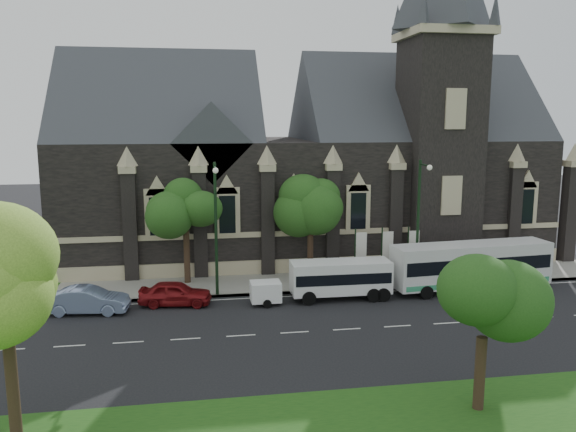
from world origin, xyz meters
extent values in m
plane|color=black|center=(0.00, 0.00, 0.00)|extent=(160.00, 160.00, 0.00)
cube|color=gray|center=(0.00, 9.50, 0.07)|extent=(80.00, 5.00, 0.15)
cube|color=black|center=(4.00, 19.50, 5.00)|extent=(40.00, 15.00, 10.00)
cube|color=#31343A|center=(-8.00, 19.50, 10.00)|extent=(16.00, 15.00, 15.00)
cube|color=#31343A|center=(14.00, 19.50, 10.00)|extent=(20.00, 15.00, 15.00)
cube|color=#31343A|center=(-4.00, 15.00, 10.00)|extent=(6.00, 6.00, 6.00)
cube|color=black|center=(14.00, 13.50, 9.00)|extent=(5.50, 5.50, 18.00)
cube|color=#BDB188|center=(14.00, 13.50, 18.20)|extent=(6.20, 6.20, 0.60)
cube|color=#BDB188|center=(4.00, 11.96, 3.20)|extent=(40.00, 0.22, 0.40)
cube|color=#BDB188|center=(4.00, 11.96, 0.60)|extent=(40.00, 0.25, 1.20)
cube|color=black|center=(2.00, 11.82, 4.80)|extent=(1.20, 0.12, 2.80)
cylinder|color=black|center=(-12.00, -9.00, 2.20)|extent=(0.44, 0.44, 4.40)
sphere|color=olive|center=(-12.00, -9.00, 6.22)|extent=(4.16, 4.16, 4.16)
sphere|color=olive|center=(-11.22, -8.22, 7.00)|extent=(3.12, 3.12, 3.12)
cylinder|color=black|center=(6.00, -9.50, 1.54)|extent=(0.44, 0.44, 3.08)
sphere|color=#214F18|center=(6.00, -9.50, 4.48)|extent=(3.20, 3.20, 3.20)
sphere|color=#214F18|center=(6.60, -8.90, 5.08)|extent=(2.40, 2.40, 2.40)
cylinder|color=black|center=(3.00, 10.50, 1.98)|extent=(0.44, 0.44, 3.96)
sphere|color=#214F18|center=(3.00, 10.50, 5.64)|extent=(3.84, 3.84, 3.84)
sphere|color=#214F18|center=(3.72, 11.22, 6.36)|extent=(2.88, 2.88, 2.88)
cylinder|color=black|center=(-6.00, 10.50, 1.98)|extent=(0.44, 0.44, 3.96)
sphere|color=#214F18|center=(-6.00, 10.50, 5.57)|extent=(3.68, 3.68, 3.68)
sphere|color=#214F18|center=(-5.31, 11.19, 6.26)|extent=(2.76, 2.76, 2.76)
cylinder|color=black|center=(10.00, 7.30, 4.50)|extent=(0.20, 0.20, 9.00)
cylinder|color=black|center=(10.00, 6.50, 8.70)|extent=(0.10, 1.60, 0.10)
sphere|color=silver|center=(10.00, 5.70, 8.60)|extent=(0.36, 0.36, 0.36)
cylinder|color=black|center=(-4.00, 7.30, 4.50)|extent=(0.20, 0.20, 9.00)
cylinder|color=black|center=(-4.00, 6.50, 8.70)|extent=(0.10, 1.60, 0.10)
sphere|color=silver|center=(-4.00, 5.70, 8.60)|extent=(0.36, 0.36, 0.36)
cylinder|color=black|center=(6.00, 9.00, 2.00)|extent=(0.10, 0.10, 4.00)
cube|color=white|center=(6.45, 9.00, 2.60)|extent=(0.80, 0.04, 2.20)
cylinder|color=black|center=(8.00, 9.00, 2.00)|extent=(0.10, 0.10, 4.00)
cube|color=white|center=(8.45, 9.00, 2.60)|extent=(0.80, 0.04, 2.20)
cylinder|color=black|center=(10.00, 9.00, 2.00)|extent=(0.10, 0.10, 4.00)
cube|color=white|center=(10.45, 9.00, 2.60)|extent=(0.80, 0.04, 2.20)
cube|color=silver|center=(13.45, 5.95, 1.87)|extent=(11.43, 3.27, 2.84)
cube|color=black|center=(13.45, 5.95, 2.04)|extent=(10.99, 3.27, 0.92)
cube|color=#359264|center=(13.45, 5.95, 0.75)|extent=(10.98, 3.26, 0.35)
cylinder|color=black|center=(9.62, 4.45, 0.45)|extent=(0.92, 0.35, 0.90)
cylinder|color=black|center=(9.42, 6.80, 0.45)|extent=(0.92, 0.35, 0.90)
cylinder|color=black|center=(16.92, 5.06, 0.45)|extent=(0.92, 0.35, 0.90)
cylinder|color=black|center=(16.73, 7.40, 0.45)|extent=(0.92, 0.35, 0.90)
cylinder|color=black|center=(18.05, 5.15, 0.45)|extent=(0.92, 0.35, 0.90)
cylinder|color=black|center=(17.85, 7.49, 0.45)|extent=(0.92, 0.35, 0.90)
cube|color=white|center=(4.03, 5.50, 1.49)|extent=(6.59, 2.14, 2.08)
cube|color=black|center=(4.03, 5.50, 1.57)|extent=(6.33, 2.17, 0.71)
cylinder|color=black|center=(1.72, 4.49, 0.45)|extent=(0.90, 0.29, 0.90)
cylinder|color=black|center=(1.74, 6.56, 0.45)|extent=(0.90, 0.29, 0.90)
cylinder|color=black|center=(5.99, 4.45, 0.45)|extent=(0.90, 0.29, 0.90)
cylinder|color=black|center=(6.01, 6.51, 0.45)|extent=(0.90, 0.29, 0.90)
cylinder|color=black|center=(6.65, 4.44, 0.45)|extent=(0.90, 0.29, 0.90)
cylinder|color=black|center=(6.67, 6.51, 0.45)|extent=(0.90, 0.29, 0.90)
cube|color=white|center=(-1.00, 5.11, 0.86)|extent=(1.94, 1.46, 1.25)
cylinder|color=black|center=(-0.99, 4.39, 0.27)|extent=(0.54, 0.20, 0.54)
cylinder|color=black|center=(-1.01, 5.83, 0.27)|extent=(0.54, 0.20, 0.54)
cylinder|color=black|center=(0.24, 5.13, 0.53)|extent=(1.15, 0.10, 0.08)
imported|color=#7E91B6|center=(-11.96, 5.23, 0.81)|extent=(5.09, 2.26, 1.62)
imported|color=maroon|center=(-6.71, 5.90, 0.78)|extent=(4.77, 2.42, 1.56)
camera|label=1|loc=(-5.19, -29.64, 11.74)|focal=35.40mm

